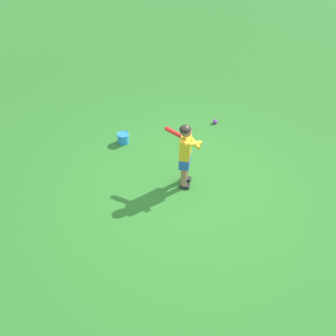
# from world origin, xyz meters

# --- Properties ---
(ground_plane) EXTENTS (40.00, 40.00, 0.00)m
(ground_plane) POSITION_xyz_m (0.00, 0.00, 0.00)
(ground_plane) COLOR #2D7528
(child_batter) EXTENTS (0.59, 0.35, 1.08)m
(child_batter) POSITION_xyz_m (0.11, 0.06, 0.65)
(child_batter) COLOR #232328
(child_batter) RESTS_ON ground
(play_ball_midfield) EXTENTS (0.08, 0.08, 0.08)m
(play_ball_midfield) POSITION_xyz_m (1.24, -1.42, 0.04)
(play_ball_midfield) COLOR purple
(play_ball_midfield) RESTS_ON ground
(toy_bucket) EXTENTS (0.22, 0.22, 0.19)m
(toy_bucket) POSITION_xyz_m (1.61, 0.38, 0.10)
(toy_bucket) COLOR #2884DB
(toy_bucket) RESTS_ON ground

